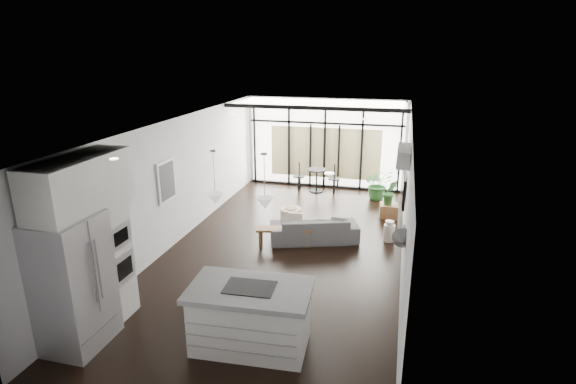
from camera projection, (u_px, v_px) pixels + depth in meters
The scene contains 27 objects.
floor at pixel (285, 250), 9.90m from camera, with size 5.00×10.00×0.00m, color black.
ceiling at pixel (284, 123), 9.05m from camera, with size 5.00×10.00×0.00m, color silver.
wall_left at pixel (177, 181), 10.07m from camera, with size 0.02×10.00×2.80m, color silver.
wall_right at pixel (406, 199), 8.88m from camera, with size 0.02×10.00×2.80m, color silver.
wall_back at pixel (325, 143), 14.08m from camera, with size 5.00×0.02×2.80m, color silver.
wall_front at pixel (166, 323), 4.87m from camera, with size 5.00×0.02×2.80m, color silver.
glazing at pixel (325, 144), 13.97m from camera, with size 5.00×0.20×2.80m, color black.
skylight at pixel (320, 103), 12.74m from camera, with size 4.70×1.90×0.06m, color silver.
neighbour_building at pixel (325, 153), 14.13m from camera, with size 3.50×0.02×1.60m, color beige.
island at pixel (251, 317), 6.59m from camera, with size 1.77×1.05×0.97m, color silver.
cooktop at pixel (250, 287), 6.44m from camera, with size 0.72×0.48×0.01m, color black.
fridge at pixel (73, 283), 6.49m from camera, with size 0.78×0.97×2.01m, color #ACACB2.
appliance_column at pixel (105, 251), 7.15m from camera, with size 0.60×0.63×2.32m, color silver.
upper_cabinets at pixel (80, 186), 6.46m from camera, with size 0.62×1.75×0.86m, color silver.
pendant_left at pixel (215, 199), 6.94m from camera, with size 0.26×0.26×0.18m, color silver.
pendant_right at pixel (265, 203), 6.75m from camera, with size 0.26×0.26×0.18m, color silver.
sofa at pixel (314, 225), 10.28m from camera, with size 1.99×0.58×0.78m, color #505052.
console_bench at pixel (285, 236), 10.10m from camera, with size 1.27×0.32×0.41m, color brown.
pouf at pixel (291, 217), 11.26m from camera, with size 0.53×0.53×0.43m, color beige.
crate at pixel (389, 211), 11.80m from camera, with size 0.46×0.46×0.35m, color brown.
plant_tall at pixel (378, 187), 13.15m from camera, with size 0.82×0.91×0.71m, color #285E27.
plant_crate at pixel (389, 199), 11.70m from camera, with size 0.36×0.66×0.29m, color #285E27.
milk_can at pixel (389, 231), 10.29m from camera, with size 0.25×0.25×0.49m, color beige.
bistro_set at pixel (317, 179), 13.83m from camera, with size 1.61×0.65×0.77m, color black.
tv at pixel (404, 189), 9.84m from camera, with size 0.05×1.10×0.65m, color black.
ac_unit at pixel (404, 156), 7.85m from camera, with size 0.22×0.90×0.30m, color silver.
framed_art at pixel (166, 181), 9.56m from camera, with size 0.04×0.70×0.90m, color black.
Camera 1 is at (2.33, -8.73, 4.24)m, focal length 28.00 mm.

